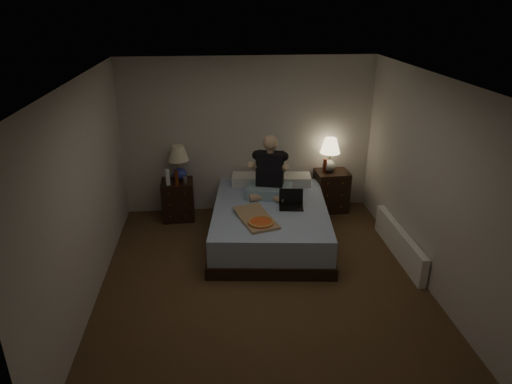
{
  "coord_description": "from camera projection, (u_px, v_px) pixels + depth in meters",
  "views": [
    {
      "loc": [
        -0.54,
        -4.79,
        3.28
      ],
      "look_at": [
        0.0,
        0.9,
        0.85
      ],
      "focal_mm": 32.0,
      "sensor_mm": 36.0,
      "label": 1
    }
  ],
  "objects": [
    {
      "name": "lamp_left",
      "position": [
        179.0,
        163.0,
        7.11
      ],
      "size": [
        0.34,
        0.34,
        0.56
      ],
      "primitive_type": null,
      "rotation": [
        0.0,
        0.0,
        -0.06
      ],
      "color": "navy",
      "rests_on": "nightstand_left"
    },
    {
      "name": "wall_left",
      "position": [
        84.0,
        197.0,
        5.05
      ],
      "size": [
        0.0,
        4.5,
        2.5
      ],
      "primitive_type": "cube",
      "rotation": [
        1.57,
        0.0,
        1.57
      ],
      "color": "beige",
      "rests_on": "ground"
    },
    {
      "name": "laptop",
      "position": [
        291.0,
        200.0,
        6.43
      ],
      "size": [
        0.37,
        0.32,
        0.24
      ],
      "primitive_type": null,
      "rotation": [
        0.0,
        0.0,
        -0.13
      ],
      "color": "black",
      "rests_on": "bed"
    },
    {
      "name": "wall_right",
      "position": [
        431.0,
        184.0,
        5.4
      ],
      "size": [
        0.0,
        4.5,
        2.5
      ],
      "primitive_type": "cube",
      "rotation": [
        1.57,
        0.0,
        -1.57
      ],
      "color": "beige",
      "rests_on": "ground"
    },
    {
      "name": "beer_bottle_right",
      "position": [
        325.0,
        166.0,
        7.35
      ],
      "size": [
        0.06,
        0.06,
        0.23
      ],
      "primitive_type": "cylinder",
      "color": "#5B1A0D",
      "rests_on": "nightstand_right"
    },
    {
      "name": "radiator",
      "position": [
        399.0,
        243.0,
        6.24
      ],
      "size": [
        0.1,
        1.6,
        0.4
      ],
      "primitive_type": "cube",
      "color": "white",
      "rests_on": "floor"
    },
    {
      "name": "water_bottle",
      "position": [
        168.0,
        177.0,
        6.96
      ],
      "size": [
        0.07,
        0.07,
        0.25
      ],
      "primitive_type": "cylinder",
      "color": "white",
      "rests_on": "nightstand_left"
    },
    {
      "name": "beer_bottle_left",
      "position": [
        176.0,
        178.0,
        6.96
      ],
      "size": [
        0.06,
        0.06,
        0.23
      ],
      "primitive_type": "cylinder",
      "color": "#54230C",
      "rests_on": "nightstand_left"
    },
    {
      "name": "nightstand_left",
      "position": [
        178.0,
        200.0,
        7.28
      ],
      "size": [
        0.5,
        0.46,
        0.64
      ],
      "primitive_type": "cube",
      "rotation": [
        0.0,
        0.0,
        0.03
      ],
      "color": "black",
      "rests_on": "floor"
    },
    {
      "name": "lamp_right",
      "position": [
        330.0,
        155.0,
        7.33
      ],
      "size": [
        0.4,
        0.4,
        0.56
      ],
      "primitive_type": null,
      "rotation": [
        0.0,
        0.0,
        -0.32
      ],
      "color": "gray",
      "rests_on": "nightstand_right"
    },
    {
      "name": "pizza_box",
      "position": [
        261.0,
        223.0,
        5.96
      ],
      "size": [
        0.6,
        0.84,
        0.08
      ],
      "primitive_type": null,
      "rotation": [
        0.0,
        0.0,
        0.28
      ],
      "color": "tan",
      "rests_on": "bed"
    },
    {
      "name": "nightstand_right",
      "position": [
        331.0,
        190.0,
        7.58
      ],
      "size": [
        0.54,
        0.49,
        0.68
      ],
      "primitive_type": "cube",
      "rotation": [
        0.0,
        0.0,
        0.04
      ],
      "color": "black",
      "rests_on": "floor"
    },
    {
      "name": "ceiling",
      "position": [
        264.0,
        80.0,
        4.74
      ],
      "size": [
        4.0,
        4.5,
        0.0
      ],
      "primitive_type": "cube",
      "rotation": [
        3.14,
        0.0,
        0.0
      ],
      "color": "white",
      "rests_on": "ground"
    },
    {
      "name": "soda_can",
      "position": [
        185.0,
        180.0,
        7.06
      ],
      "size": [
        0.07,
        0.07,
        0.1
      ],
      "primitive_type": "cylinder",
      "color": "#BABBB5",
      "rests_on": "nightstand_left"
    },
    {
      "name": "wall_back",
      "position": [
        248.0,
        136.0,
        7.29
      ],
      "size": [
        4.0,
        0.0,
        2.5
      ],
      "primitive_type": "cube",
      "rotation": [
        1.57,
        0.0,
        0.0
      ],
      "color": "beige",
      "rests_on": "ground"
    },
    {
      "name": "bed",
      "position": [
        270.0,
        223.0,
        6.64
      ],
      "size": [
        1.83,
        2.3,
        0.54
      ],
      "primitive_type": "cube",
      "rotation": [
        0.0,
        0.0,
        -0.11
      ],
      "color": "#6185C3",
      "rests_on": "floor"
    },
    {
      "name": "floor",
      "position": [
        263.0,
        282.0,
        5.72
      ],
      "size": [
        4.0,
        4.5,
        0.0
      ],
      "primitive_type": "cube",
      "color": "brown",
      "rests_on": "ground"
    },
    {
      "name": "wall_front",
      "position": [
        299.0,
        315.0,
        3.17
      ],
      "size": [
        4.0,
        0.0,
        2.5
      ],
      "primitive_type": "cube",
      "rotation": [
        -1.57,
        0.0,
        0.0
      ],
      "color": "beige",
      "rests_on": "ground"
    },
    {
      "name": "person",
      "position": [
        270.0,
        167.0,
        6.69
      ],
      "size": [
        0.77,
        0.67,
        0.93
      ],
      "primitive_type": null,
      "rotation": [
        0.0,
        0.0,
        -0.25
      ],
      "color": "black",
      "rests_on": "bed"
    }
  ]
}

